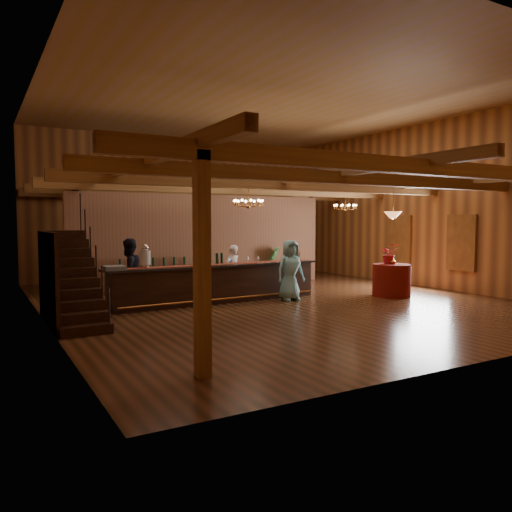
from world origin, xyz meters
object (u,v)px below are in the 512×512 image
chandelier_left (248,203)px  chandelier_right (345,207)px  raffle_drum (294,255)px  floor_plant (271,265)px  beverage_dispenser (145,257)px  guest (290,270)px  staff_second (129,272)px  round_table (392,280)px  tasting_bar (218,283)px  backbar_shelf (159,279)px  bartender (232,271)px  pendant_lamp (393,215)px

chandelier_left → chandelier_right: bearing=22.4°
raffle_drum → floor_plant: same height
beverage_dispenser → guest: bearing=-9.7°
staff_second → floor_plant: (5.67, 2.05, -0.21)m
staff_second → round_table: bearing=131.2°
chandelier_left → chandelier_right: (5.08, 2.10, 0.02)m
chandelier_right → raffle_drum: bearing=-153.5°
tasting_bar → backbar_shelf: bearing=102.0°
raffle_drum → tasting_bar: bearing=-178.9°
backbar_shelf → chandelier_right: (6.53, -1.18, 2.33)m
raffle_drum → chandelier_left: bearing=-165.4°
round_table → beverage_dispenser: bearing=167.6°
chandelier_left → floor_plant: size_ratio=0.60×
backbar_shelf → bartender: bartender is taller
round_table → chandelier_left: 4.89m
backbar_shelf → chandelier_right: bearing=-11.2°
pendant_lamp → bartender: 4.97m
backbar_shelf → guest: guest is taller
raffle_drum → floor_plant: bearing=72.4°
round_table → guest: size_ratio=0.65×
chandelier_right → pendant_lamp: bearing=-105.3°
beverage_dispenser → pendant_lamp: pendant_lamp is taller
tasting_bar → floor_plant: (3.45, 2.88, 0.14)m
chandelier_left → guest: size_ratio=0.47×
round_table → raffle_drum: bearing=145.9°
backbar_shelf → beverage_dispenser: bearing=-115.4°
raffle_drum → backbar_shelf: 4.38m
floor_plant → round_table: bearing=-71.6°
beverage_dispenser → chandelier_right: chandelier_right is taller
chandelier_right → bartender: size_ratio=0.52×
pendant_lamp → bartender: bearing=152.2°
backbar_shelf → bartender: bearing=-57.1°
round_table → chandelier_right: (0.88, 3.23, 2.25)m
beverage_dispenser → pendant_lamp: (6.94, -1.53, 1.08)m
round_table → chandelier_left: (-4.20, 1.13, 2.24)m
chandelier_right → guest: size_ratio=0.47×
chandelier_right → beverage_dispenser: bearing=-167.7°
beverage_dispenser → round_table: size_ratio=0.54×
tasting_bar → chandelier_left: bearing=-32.6°
tasting_bar → floor_plant: size_ratio=4.67×
chandelier_left → staff_second: 3.69m
chandelier_right → staff_second: 8.28m
pendant_lamp → guest: pendant_lamp is taller
bartender → guest: size_ratio=0.90×
chandelier_left → guest: chandelier_left is taller
backbar_shelf → pendant_lamp: pendant_lamp is taller
raffle_drum → bartender: (-1.78, 0.58, -0.45)m
beverage_dispenser → round_table: bearing=-12.4°
chandelier_right → bartender: bearing=-168.4°
raffle_drum → chandelier_right: 3.94m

